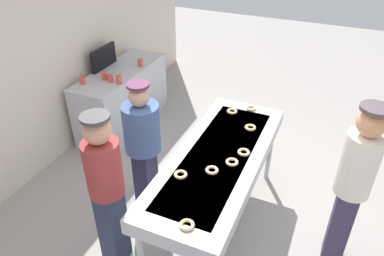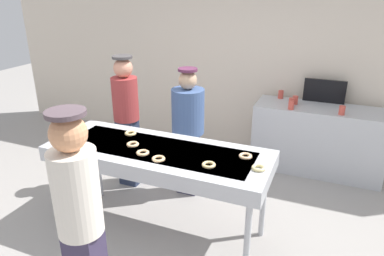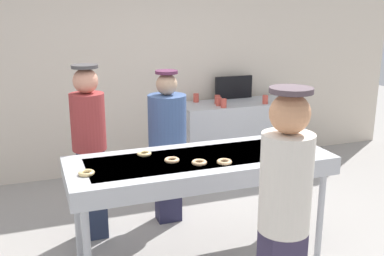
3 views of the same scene
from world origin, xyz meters
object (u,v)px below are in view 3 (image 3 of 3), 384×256
at_px(paper_cup_0, 219,101).
at_px(paper_cup_1, 224,103).
at_px(plain_donut_0, 224,162).
at_px(customer_waiting, 284,216).
at_px(fryer_conveyor, 200,166).
at_px(paper_cup_4, 196,98).
at_px(worker_baker, 167,137).
at_px(prep_counter, 240,135).
at_px(worker_assistant, 89,145).
at_px(menu_display, 234,87).
at_px(plain_donut_4, 199,162).
at_px(paper_cup_3, 217,99).
at_px(plain_donut_1, 144,154).
at_px(paper_cup_2, 265,99).
at_px(plain_donut_3, 271,153).
at_px(plain_donut_5, 172,160).
at_px(plain_donut_6, 305,145).
at_px(plain_donut_2, 86,173).
at_px(plain_donut_7, 279,141).

height_order(paper_cup_0, paper_cup_1, same).
height_order(plain_donut_0, customer_waiting, customer_waiting).
bearing_deg(fryer_conveyor, paper_cup_4, 70.31).
height_order(worker_baker, prep_counter, worker_baker).
distance_m(worker_assistant, menu_display, 2.66).
bearing_deg(plain_donut_4, prep_counter, 56.57).
distance_m(customer_waiting, paper_cup_0, 3.25).
bearing_deg(fryer_conveyor, paper_cup_0, 62.67).
height_order(customer_waiting, paper_cup_1, customer_waiting).
distance_m(plain_donut_4, paper_cup_3, 2.44).
relative_size(plain_donut_1, customer_waiting, 0.07).
bearing_deg(plain_donut_4, fryer_conveyor, 65.96).
bearing_deg(paper_cup_2, plain_donut_3, -117.80).
xyz_separation_m(worker_assistant, paper_cup_3, (1.82, 1.30, 0.04)).
relative_size(plain_donut_5, paper_cup_3, 1.08).
bearing_deg(worker_assistant, customer_waiting, 128.65).
bearing_deg(plain_donut_6, worker_assistant, 156.78).
distance_m(worker_assistant, paper_cup_3, 2.24).
relative_size(plain_donut_1, plain_donut_5, 1.00).
distance_m(plain_donut_6, paper_cup_1, 1.82).
bearing_deg(menu_display, plain_donut_2, -134.27).
bearing_deg(paper_cup_1, plain_donut_0, -113.80).
bearing_deg(fryer_conveyor, prep_counter, 55.90).
height_order(plain_donut_4, customer_waiting, customer_waiting).
distance_m(paper_cup_0, paper_cup_1, 0.13).
distance_m(plain_donut_5, paper_cup_2, 2.62).
relative_size(paper_cup_0, paper_cup_3, 1.00).
height_order(plain_donut_2, plain_donut_5, same).
bearing_deg(plain_donut_2, menu_display, 45.73).
bearing_deg(plain_donut_0, prep_counter, 60.84).
xyz_separation_m(paper_cup_1, paper_cup_4, (-0.21, 0.44, 0.00)).
distance_m(fryer_conveyor, paper_cup_2, 2.42).
xyz_separation_m(plain_donut_5, worker_baker, (0.22, 0.85, -0.06)).
relative_size(plain_donut_1, paper_cup_3, 1.08).
distance_m(plain_donut_1, plain_donut_6, 1.43).
bearing_deg(customer_waiting, plain_donut_2, 148.49).
distance_m(plain_donut_2, customer_waiting, 1.49).
relative_size(plain_donut_6, paper_cup_4, 1.08).
bearing_deg(plain_donut_3, prep_counter, 69.96).
xyz_separation_m(fryer_conveyor, paper_cup_3, (1.02, 2.02, 0.10)).
height_order(plain_donut_3, plain_donut_5, same).
bearing_deg(plain_donut_2, paper_cup_3, 47.28).
bearing_deg(prep_counter, plain_donut_2, -137.52).
distance_m(plain_donut_2, plain_donut_6, 1.92).
relative_size(plain_donut_7, prep_counter, 0.07).
bearing_deg(worker_baker, paper_cup_3, -145.25).
relative_size(plain_donut_0, worker_baker, 0.08).
xyz_separation_m(plain_donut_5, prep_counter, (1.62, 2.04, -0.50)).
xyz_separation_m(paper_cup_1, paper_cup_2, (0.61, 0.03, 0.00)).
xyz_separation_m(paper_cup_2, paper_cup_3, (-0.59, 0.21, 0.00)).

